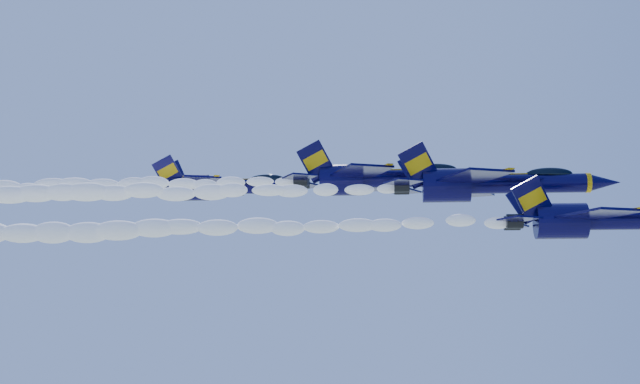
# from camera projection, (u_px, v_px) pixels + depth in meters

# --- Properties ---
(jet_lead) EXTENTS (16.80, 13.78, 6.24)m
(jet_lead) POSITION_uv_depth(u_px,v_px,m) (608.00, 219.00, 57.36)
(jet_lead) COLOR #070432
(smoke_trail_jet_lead) EXTENTS (46.24, 2.01, 1.81)m
(smoke_trail_jet_lead) POSITION_uv_depth(u_px,v_px,m) (193.00, 229.00, 60.00)
(smoke_trail_jet_lead) COLOR white
(jet_second) EXTENTS (18.54, 15.21, 6.89)m
(jet_second) POSITION_uv_depth(u_px,v_px,m) (491.00, 183.00, 66.70)
(jet_second) COLOR #070432
(smoke_trail_jet_second) EXTENTS (46.24, 2.21, 1.99)m
(smoke_trail_jet_second) POSITION_uv_depth(u_px,v_px,m) (128.00, 194.00, 69.41)
(smoke_trail_jet_second) COLOR white
(jet_third) EXTENTS (19.16, 15.72, 7.12)m
(jet_third) POSITION_uv_depth(u_px,v_px,m) (383.00, 178.00, 75.13)
(jet_third) COLOR #070432
(smoke_trail_jet_third) EXTENTS (46.24, 2.29, 2.06)m
(smoke_trail_jet_third) POSITION_uv_depth(u_px,v_px,m) (60.00, 188.00, 77.86)
(smoke_trail_jet_third) COLOR white
(jet_fourth) EXTENTS (18.04, 14.80, 6.70)m
(jet_fourth) POSITION_uv_depth(u_px,v_px,m) (224.00, 186.00, 85.44)
(jet_fourth) COLOR #070432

